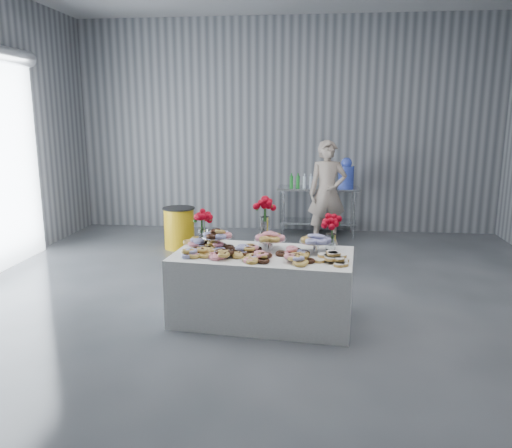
# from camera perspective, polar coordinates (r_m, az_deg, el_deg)

# --- Properties ---
(ground) EXTENTS (9.00, 9.00, 0.00)m
(ground) POSITION_cam_1_polar(r_m,az_deg,el_deg) (5.63, 0.86, -10.69)
(ground) COLOR #36393D
(ground) RESTS_ON ground
(room_walls) EXTENTS (8.04, 9.04, 4.02)m
(room_walls) POSITION_cam_1_polar(r_m,az_deg,el_deg) (5.31, -2.05, 17.06)
(room_walls) COLOR gray
(room_walls) RESTS_ON ground
(display_table) EXTENTS (1.99, 1.18, 0.75)m
(display_table) POSITION_cam_1_polar(r_m,az_deg,el_deg) (5.47, 0.80, -7.16)
(display_table) COLOR white
(display_table) RESTS_ON ground
(prep_table) EXTENTS (1.50, 0.60, 0.90)m
(prep_table) POSITION_cam_1_polar(r_m,az_deg,el_deg) (9.40, 7.10, 2.50)
(prep_table) COLOR silver
(prep_table) RESTS_ON ground
(donut_mounds) EXTENTS (1.88, 0.97, 0.09)m
(donut_mounds) POSITION_cam_1_polar(r_m,az_deg,el_deg) (5.30, 0.76, -3.05)
(donut_mounds) COLOR gold
(donut_mounds) RESTS_ON display_table
(cake_stand_left) EXTENTS (0.36, 0.36, 0.17)m
(cake_stand_left) POSITION_cam_1_polar(r_m,az_deg,el_deg) (5.59, -4.43, -1.27)
(cake_stand_left) COLOR silver
(cake_stand_left) RESTS_ON display_table
(cake_stand_mid) EXTENTS (0.36, 0.36, 0.17)m
(cake_stand_mid) POSITION_cam_1_polar(r_m,az_deg,el_deg) (5.46, 1.63, -1.58)
(cake_stand_mid) COLOR silver
(cake_stand_mid) RESTS_ON display_table
(cake_stand_right) EXTENTS (0.36, 0.36, 0.17)m
(cake_stand_right) POSITION_cam_1_polar(r_m,az_deg,el_deg) (5.39, 6.87, -1.83)
(cake_stand_right) COLOR silver
(cake_stand_right) RESTS_ON display_table
(danish_pile) EXTENTS (0.48, 0.48, 0.11)m
(danish_pile) POSITION_cam_1_polar(r_m,az_deg,el_deg) (5.11, 8.78, -3.65)
(danish_pile) COLOR white
(danish_pile) RESTS_ON display_table
(bouquet_left) EXTENTS (0.26, 0.26, 0.42)m
(bouquet_left) POSITION_cam_1_polar(r_m,az_deg,el_deg) (5.71, -6.10, 0.59)
(bouquet_left) COLOR white
(bouquet_left) RESTS_ON display_table
(bouquet_right) EXTENTS (0.26, 0.26, 0.42)m
(bouquet_right) POSITION_cam_1_polar(r_m,az_deg,el_deg) (5.49, 8.61, 0.06)
(bouquet_right) COLOR white
(bouquet_right) RESTS_ON display_table
(bouquet_center) EXTENTS (0.26, 0.26, 0.57)m
(bouquet_center) POSITION_cam_1_polar(r_m,az_deg,el_deg) (5.62, 1.01, 1.32)
(bouquet_center) COLOR silver
(bouquet_center) RESTS_ON display_table
(water_jug) EXTENTS (0.28, 0.28, 0.55)m
(water_jug) POSITION_cam_1_polar(r_m,az_deg,el_deg) (9.35, 10.27, 5.63)
(water_jug) COLOR #425BE2
(water_jug) RESTS_ON prep_table
(drink_bottles) EXTENTS (0.54, 0.08, 0.27)m
(drink_bottles) POSITION_cam_1_polar(r_m,az_deg,el_deg) (9.24, 5.18, 4.98)
(drink_bottles) COLOR #268C33
(drink_bottles) RESTS_ON prep_table
(person) EXTENTS (0.70, 0.50, 1.80)m
(person) POSITION_cam_1_polar(r_m,az_deg,el_deg) (8.68, 8.16, 3.54)
(person) COLOR #CC8C93
(person) RESTS_ON ground
(trash_barrel) EXTENTS (0.54, 0.54, 0.69)m
(trash_barrel) POSITION_cam_1_polar(r_m,az_deg,el_deg) (8.50, -8.77, -0.44)
(trash_barrel) COLOR gold
(trash_barrel) RESTS_ON ground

